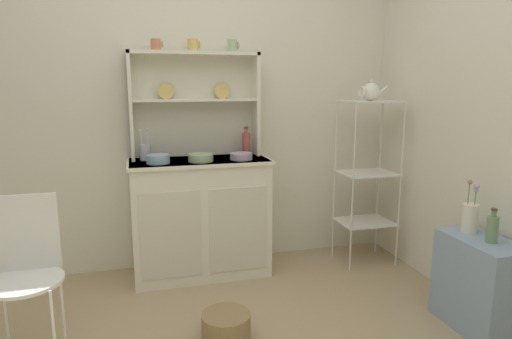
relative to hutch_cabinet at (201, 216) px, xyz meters
name	(u,v)px	position (x,y,z in m)	size (l,w,h in m)	color
wall_back	(189,103)	(-0.03, 0.26, 0.81)	(3.84, 0.05, 2.50)	silver
hutch_cabinet	(201,216)	(0.00, 0.00, 0.00)	(0.99, 0.45, 0.86)	silver
hutch_shelf_unit	(194,97)	(0.00, 0.16, 0.85)	(0.92, 0.18, 0.75)	silver
bakers_rack	(368,166)	(1.27, -0.12, 0.33)	(0.41, 0.32, 1.26)	silver
side_shelf_blue	(479,284)	(1.41, -1.17, -0.17)	(0.28, 0.48, 0.54)	#849EBC
wire_chair	(26,264)	(-0.98, -0.81, 0.08)	(0.36, 0.36, 0.85)	white
floor_basket	(226,327)	(0.00, -0.90, -0.37)	(0.27, 0.27, 0.15)	#93754C
cup_terracotta_0	(156,45)	(-0.26, 0.12, 1.21)	(0.08, 0.07, 0.08)	#C67556
cup_gold_1	(193,45)	(-0.01, 0.12, 1.21)	(0.09, 0.07, 0.09)	#DBB760
cup_sage_2	(232,46)	(0.28, 0.12, 1.21)	(0.08, 0.07, 0.09)	#9EB78E
bowl_mixing_large	(158,159)	(-0.29, -0.07, 0.45)	(0.16, 0.16, 0.06)	#8EB2D1
bowl_floral_medium	(201,158)	(0.00, -0.07, 0.44)	(0.17, 0.17, 0.05)	#9EB78E
bowl_cream_small	(241,156)	(0.29, -0.07, 0.44)	(0.16, 0.16, 0.05)	#B79ECC
jam_bottle	(246,144)	(0.37, 0.09, 0.51)	(0.06, 0.06, 0.22)	#B74C47
utensil_jar	(145,152)	(-0.37, 0.08, 0.47)	(0.08, 0.08, 0.23)	#B2B7C6
porcelain_teapot	(371,92)	(1.27, -0.12, 0.89)	(0.22, 0.13, 0.15)	white
flower_vase	(470,217)	(1.41, -1.05, 0.19)	(0.09, 0.09, 0.31)	silver
oil_bottle	(492,228)	(1.41, -1.22, 0.18)	(0.06, 0.06, 0.19)	#6B8C60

